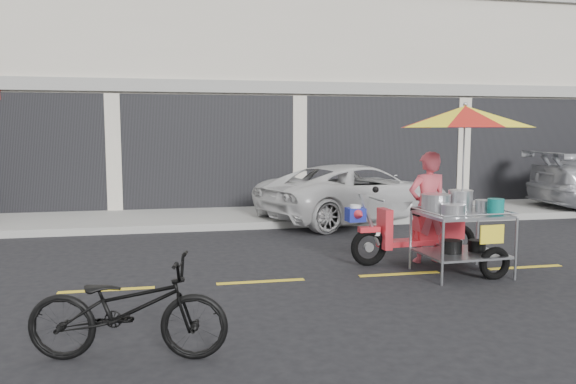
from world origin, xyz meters
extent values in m
plane|color=black|center=(0.00, 0.00, 0.00)|extent=(90.00, 90.00, 0.00)
cube|color=gray|center=(0.00, 5.50, 0.07)|extent=(45.00, 3.00, 0.15)
cube|color=beige|center=(0.00, 10.50, 4.00)|extent=(36.00, 8.00, 8.00)
cube|color=black|center=(0.00, 6.47, 1.45)|extent=(35.28, 0.06, 2.90)
cube|color=gray|center=(0.00, 6.45, 3.10)|extent=(36.00, 0.12, 0.30)
cube|color=gold|center=(0.00, 0.00, 0.00)|extent=(42.00, 0.10, 0.01)
imported|color=silver|center=(0.95, 4.69, 0.64)|extent=(5.08, 3.67, 1.28)
imported|color=black|center=(-3.55, -2.31, 0.47)|extent=(1.86, 0.94, 0.93)
torus|color=black|center=(-0.26, 0.58, 0.28)|extent=(0.58, 0.14, 0.58)
torus|color=black|center=(1.26, 0.66, 0.28)|extent=(0.58, 0.14, 0.58)
cylinder|color=#9EA0A5|center=(-0.26, 0.58, 0.28)|extent=(0.15, 0.07, 0.14)
cylinder|color=#9EA0A5|center=(1.26, 0.66, 0.28)|extent=(0.15, 0.07, 0.14)
cube|color=red|center=(-0.26, 0.58, 0.56)|extent=(0.33, 0.14, 0.08)
cylinder|color=#9EA0A5|center=(-0.26, 0.58, 0.71)|extent=(0.37, 0.07, 0.82)
cube|color=red|center=(0.00, 0.59, 0.56)|extent=(0.14, 0.35, 0.61)
cube|color=red|center=(0.45, 0.62, 0.32)|extent=(0.83, 0.33, 0.08)
cube|color=red|center=(0.91, 0.64, 0.56)|extent=(0.77, 0.30, 0.41)
cube|color=black|center=(0.81, 0.64, 0.79)|extent=(0.67, 0.28, 0.10)
cylinder|color=#9EA0A5|center=(-0.13, 0.59, 1.01)|extent=(0.07, 0.56, 0.04)
sphere|color=black|center=(-0.08, 0.79, 1.14)|extent=(0.10, 0.10, 0.10)
cylinder|color=white|center=(-0.13, 0.59, 0.49)|extent=(0.13, 0.13, 0.05)
cube|color=navy|center=(-0.48, 0.57, 0.79)|extent=(0.28, 0.24, 0.20)
cylinder|color=white|center=(-0.48, 0.57, 0.91)|extent=(0.17, 0.17, 0.05)
cone|color=red|center=(-0.47, 0.39, 0.81)|extent=(0.19, 0.23, 0.18)
torus|color=black|center=(1.17, -0.51, 0.22)|extent=(0.47, 0.13, 0.47)
cylinder|color=#9EA0A5|center=(0.32, -0.66, 0.43)|extent=(0.04, 0.04, 0.86)
cylinder|color=#9EA0A5|center=(0.27, 0.25, 0.43)|extent=(0.04, 0.04, 0.86)
cylinder|color=#9EA0A5|center=(1.43, -0.60, 0.43)|extent=(0.04, 0.04, 0.86)
cylinder|color=#9EA0A5|center=(1.38, 0.31, 0.43)|extent=(0.04, 0.04, 0.86)
cube|color=#9EA0A5|center=(0.85, -0.18, 0.30)|extent=(1.16, 0.97, 0.03)
cube|color=#9EA0A5|center=(0.85, -0.18, 0.86)|extent=(1.16, 0.97, 0.04)
cylinder|color=#9EA0A5|center=(0.88, -0.63, 0.92)|extent=(1.12, 0.08, 0.02)
cylinder|color=#9EA0A5|center=(0.83, 0.28, 0.92)|extent=(1.12, 0.08, 0.02)
cylinder|color=#9EA0A5|center=(0.29, -0.20, 0.92)|extent=(0.07, 0.91, 0.02)
cylinder|color=#9EA0A5|center=(1.41, -0.15, 0.92)|extent=(0.07, 0.91, 0.02)
cylinder|color=#9EA0A5|center=(0.83, 0.28, 0.30)|extent=(0.08, 0.76, 0.04)
cylinder|color=#9EA0A5|center=(0.83, 0.28, 0.81)|extent=(0.08, 0.76, 0.04)
cube|color=yellow|center=(1.03, -0.65, 0.66)|extent=(0.36, 0.04, 0.25)
cylinder|color=#B7B7BC|center=(0.54, 0.01, 1.00)|extent=(0.42, 0.42, 0.24)
cylinder|color=#B7B7BC|center=(0.94, 0.05, 1.02)|extent=(0.36, 0.36, 0.28)
cylinder|color=#B7B7BC|center=(1.23, -0.10, 0.96)|extent=(0.27, 0.27, 0.15)
cylinder|color=#B7B7BC|center=(0.61, -0.37, 0.95)|extent=(0.34, 0.34, 0.14)
cylinder|color=#0C645F|center=(1.22, -0.41, 0.99)|extent=(0.23, 0.23, 0.22)
cylinder|color=black|center=(0.70, -0.18, 0.41)|extent=(0.30, 0.30, 0.18)
cylinder|color=black|center=(1.10, -0.16, 0.40)|extent=(0.26, 0.26, 0.16)
cylinder|color=#9EA0A5|center=(0.90, -0.07, 1.62)|extent=(0.03, 0.03, 1.52)
sphere|color=#9EA0A5|center=(0.90, -0.07, 2.40)|extent=(0.06, 0.06, 0.06)
imported|color=#D14A57|center=(0.71, 0.63, 0.86)|extent=(0.65, 0.44, 1.72)
camera|label=1|loc=(-3.13, -7.34, 2.04)|focal=35.00mm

